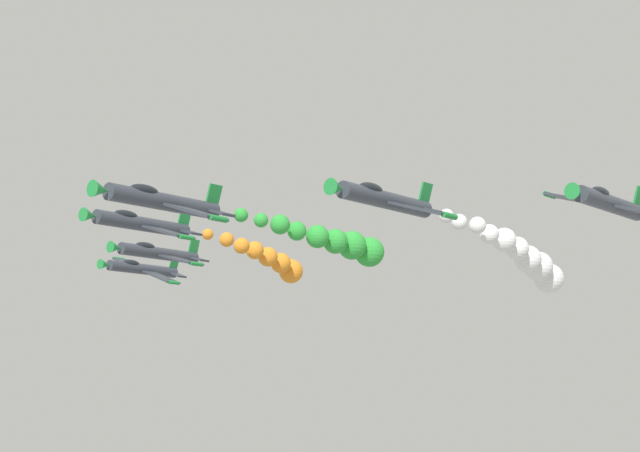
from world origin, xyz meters
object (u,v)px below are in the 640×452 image
(airplane_lead, at_px, (162,201))
(airplane_high_slot, at_px, (142,269))
(airplane_left_outer, at_px, (609,203))
(airplane_left_inner, at_px, (385,199))
(airplane_right_inner, at_px, (141,223))
(airplane_right_outer, at_px, (158,253))

(airplane_lead, xyz_separation_m, airplane_high_slot, (34.37, -28.87, 0.85))
(airplane_lead, bearing_deg, airplane_left_outer, -137.03)
(airplane_left_inner, relative_size, airplane_high_slot, 1.00)
(airplane_lead, bearing_deg, airplane_right_inner, -36.40)
(airplane_right_inner, distance_m, airplane_high_slot, 30.30)
(airplane_lead, height_order, airplane_left_inner, airplane_left_inner)
(airplane_lead, distance_m, airplane_left_inner, 13.98)
(airplane_lead, bearing_deg, airplane_left_inner, -140.73)
(airplane_left_inner, distance_m, airplane_right_outer, 34.78)
(airplane_left_inner, relative_size, airplane_right_inner, 1.00)
(airplane_right_outer, xyz_separation_m, airplane_high_slot, (12.22, -8.95, 0.27))
(airplane_left_outer, distance_m, airplane_high_slot, 56.18)
(airplane_right_inner, distance_m, airplane_right_outer, 15.29)
(airplane_right_inner, bearing_deg, airplane_left_inner, -179.57)
(airplane_lead, xyz_separation_m, airplane_right_inner, (11.77, -8.68, 0.85))
(airplane_left_inner, distance_m, airplane_left_outer, 14.84)
(airplane_right_outer, bearing_deg, airplane_lead, 138.03)
(airplane_lead, height_order, airplane_high_slot, airplane_high_slot)
(airplane_left_outer, height_order, airplane_high_slot, airplane_high_slot)
(airplane_right_outer, bearing_deg, airplane_left_outer, 179.59)
(airplane_lead, xyz_separation_m, airplane_left_inner, (-10.82, -8.85, 0.13))
(airplane_lead, xyz_separation_m, airplane_left_outer, (-21.05, -19.60, 0.26))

